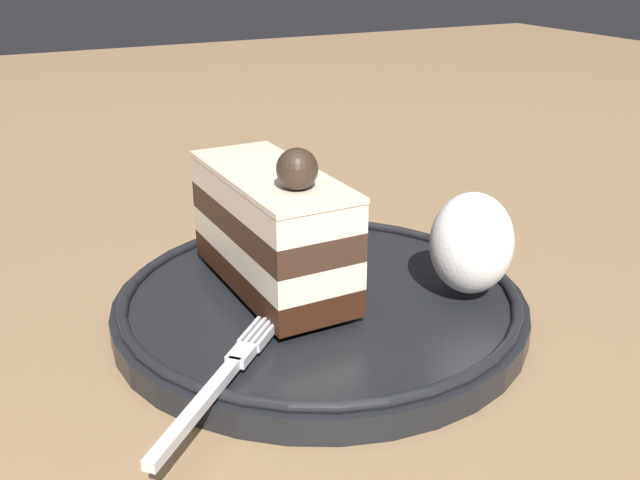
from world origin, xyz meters
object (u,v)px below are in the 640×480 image
object	(u,v)px
cake_slice	(273,227)
fork	(222,379)
dessert_plate	(320,303)
whipped_cream_dollop	(471,243)

from	to	relation	value
cake_slice	fork	size ratio (longest dim) A/B	1.39
cake_slice	dessert_plate	bearing A→B (deg)	46.11
whipped_cream_dollop	fork	distance (m)	0.16
dessert_plate	whipped_cream_dollop	distance (m)	0.09
dessert_plate	whipped_cream_dollop	world-z (taller)	whipped_cream_dollop
whipped_cream_dollop	fork	size ratio (longest dim) A/B	0.64
whipped_cream_dollop	fork	xyz separation A→B (m)	(0.03, -0.16, -0.03)
cake_slice	fork	world-z (taller)	cake_slice
whipped_cream_dollop	cake_slice	bearing A→B (deg)	-122.29
cake_slice	fork	xyz separation A→B (m)	(0.09, -0.06, -0.03)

